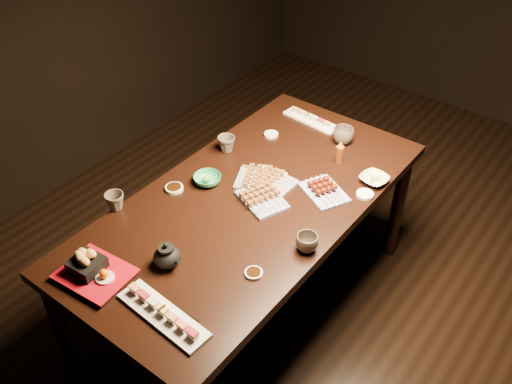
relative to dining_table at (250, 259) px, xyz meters
The scene contains 23 objects.
ground 0.53m from the dining_table, 34.28° to the left, with size 5.00×5.00×0.00m, color black.
dining_table is the anchor object (origin of this frame).
sushi_platter_near 0.83m from the dining_table, 77.61° to the right, with size 0.40×0.11×0.05m, color white, non-canonical shape.
sushi_platter_far 0.86m from the dining_table, 101.51° to the left, with size 0.33×0.09×0.04m, color white, non-canonical shape.
yakitori_plate_center 0.43m from the dining_table, 106.85° to the left, with size 0.23×0.17×0.06m, color #828EB6, non-canonical shape.
yakitori_plate_right 0.41m from the dining_table, 34.74° to the left, with size 0.22×0.16×0.06m, color #828EB6, non-canonical shape.
yakitori_plate_left 0.44m from the dining_table, 89.58° to the left, with size 0.21×0.15×0.05m, color #828EB6, non-canonical shape.
tsukune_plate 0.53m from the dining_table, 46.16° to the left, with size 0.22×0.16×0.06m, color #828EB6, non-canonical shape.
edamame_bowl_green 0.46m from the dining_table, behind, with size 0.13×0.13×0.04m, color #2F915B.
edamame_bowl_cream 0.72m from the dining_table, 50.88° to the left, with size 0.13×0.13×0.03m, color beige.
tempura_tray 0.87m from the dining_table, 104.72° to the right, with size 0.27×0.22×0.10m, color black, non-canonical shape.
teacup_near_left 0.73m from the dining_table, 137.56° to the right, with size 0.09×0.09×0.08m, color #4E443C.
teacup_mid_right 0.57m from the dining_table, 15.03° to the right, with size 0.09×0.09×0.07m, color #4E443C.
teacup_far_left 0.59m from the dining_table, 144.10° to the left, with size 0.09×0.09×0.08m, color #4E443C.
teacup_far_right 0.79m from the dining_table, 82.22° to the left, with size 0.11×0.11×0.09m, color #4E443C.
teapot 0.67m from the dining_table, 91.69° to the right, with size 0.13×0.13×0.11m, color black, non-canonical shape.
condiment_bottle 0.69m from the dining_table, 71.80° to the left, with size 0.04×0.04×0.12m, color #692A0E.
sauce_dish_west 0.53m from the dining_table, 155.91° to the right, with size 0.08×0.08×0.01m, color white.
sauce_dish_east 0.65m from the dining_table, 41.49° to the left, with size 0.08×0.08×0.01m, color white.
sauce_dish_se 0.59m from the dining_table, 49.84° to the right, with size 0.07×0.07×0.01m, color white.
sauce_dish_nw 0.67m from the dining_table, 115.89° to the left, with size 0.07×0.07×0.01m, color white.
chopsticks_near 0.86m from the dining_table, 103.35° to the right, with size 0.24×0.02×0.01m, color black, non-canonical shape.
chopsticks_se 0.78m from the dining_table, 76.27° to the right, with size 0.23×0.02×0.01m, color black, non-canonical shape.
Camera 1 is at (0.93, -1.77, 2.41)m, focal length 40.00 mm.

